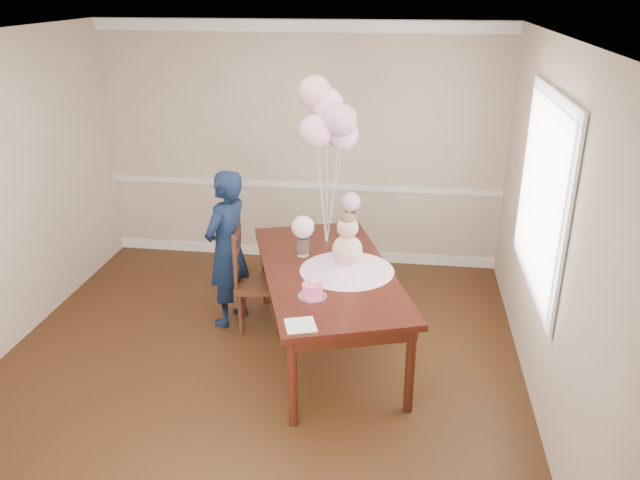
# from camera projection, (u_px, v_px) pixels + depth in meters

# --- Properties ---
(floor) EXTENTS (4.50, 5.00, 0.00)m
(floor) POSITION_uv_depth(u_px,v_px,m) (252.00, 378.00, 5.19)
(floor) COLOR black
(floor) RESTS_ON ground
(ceiling) EXTENTS (4.50, 5.00, 0.02)m
(ceiling) POSITION_uv_depth(u_px,v_px,m) (235.00, 39.00, 4.16)
(ceiling) COLOR white
(ceiling) RESTS_ON wall_back
(wall_back) EXTENTS (4.50, 0.02, 2.70)m
(wall_back) POSITION_uv_depth(u_px,v_px,m) (300.00, 147.00, 6.96)
(wall_back) COLOR tan
(wall_back) RESTS_ON floor
(wall_front) EXTENTS (4.50, 0.02, 2.70)m
(wall_front) POSITION_uv_depth(u_px,v_px,m) (82.00, 462.00, 2.39)
(wall_front) COLOR tan
(wall_front) RESTS_ON floor
(wall_right) EXTENTS (0.02, 5.00, 2.70)m
(wall_right) POSITION_uv_depth(u_px,v_px,m) (555.00, 243.00, 4.39)
(wall_right) COLOR tan
(wall_right) RESTS_ON floor
(chair_rail_trim) EXTENTS (4.50, 0.02, 0.07)m
(chair_rail_trim) POSITION_uv_depth(u_px,v_px,m) (301.00, 185.00, 7.13)
(chair_rail_trim) COLOR silver
(chair_rail_trim) RESTS_ON wall_back
(crown_molding) EXTENTS (4.50, 0.02, 0.12)m
(crown_molding) POSITION_uv_depth(u_px,v_px,m) (299.00, 26.00, 6.46)
(crown_molding) COLOR white
(crown_molding) RESTS_ON wall_back
(baseboard_trim) EXTENTS (4.50, 0.02, 0.12)m
(baseboard_trim) POSITION_uv_depth(u_px,v_px,m) (301.00, 253.00, 7.45)
(baseboard_trim) COLOR white
(baseboard_trim) RESTS_ON floor
(window_frame) EXTENTS (0.02, 1.66, 1.56)m
(window_frame) POSITION_uv_depth(u_px,v_px,m) (543.00, 194.00, 4.77)
(window_frame) COLOR white
(window_frame) RESTS_ON wall_right
(window_blinds) EXTENTS (0.01, 1.50, 1.40)m
(window_blinds) POSITION_uv_depth(u_px,v_px,m) (540.00, 194.00, 4.78)
(window_blinds) COLOR silver
(window_blinds) RESTS_ON wall_right
(dining_table_top) EXTENTS (1.67, 2.34, 0.05)m
(dining_table_top) POSITION_uv_depth(u_px,v_px,m) (327.00, 272.00, 5.32)
(dining_table_top) COLOR black
(dining_table_top) RESTS_ON table_leg_fl
(table_apron) EXTENTS (1.53, 2.20, 0.11)m
(table_apron) POSITION_uv_depth(u_px,v_px,m) (327.00, 280.00, 5.35)
(table_apron) COLOR black
(table_apron) RESTS_ON table_leg_fl
(table_leg_fl) EXTENTS (0.09, 0.09, 0.74)m
(table_leg_fl) POSITION_uv_depth(u_px,v_px,m) (293.00, 383.00, 4.51)
(table_leg_fl) COLOR black
(table_leg_fl) RESTS_ON floor
(table_leg_fr) EXTENTS (0.09, 0.09, 0.74)m
(table_leg_fr) POSITION_uv_depth(u_px,v_px,m) (410.00, 370.00, 4.66)
(table_leg_fr) COLOR black
(table_leg_fr) RESTS_ON floor
(table_leg_bl) EXTENTS (0.09, 0.09, 0.74)m
(table_leg_bl) POSITION_uv_depth(u_px,v_px,m) (266.00, 270.00, 6.28)
(table_leg_bl) COLOR black
(table_leg_bl) RESTS_ON floor
(table_leg_br) EXTENTS (0.09, 0.09, 0.74)m
(table_leg_br) POSITION_uv_depth(u_px,v_px,m) (351.00, 263.00, 6.42)
(table_leg_br) COLOR black
(table_leg_br) RESTS_ON floor
(baby_skirt) EXTENTS (1.01, 1.01, 0.11)m
(baby_skirt) POSITION_uv_depth(u_px,v_px,m) (347.00, 265.00, 5.26)
(baby_skirt) COLOR #FFBBE7
(baby_skirt) RESTS_ON dining_table_top
(baby_torso) EXTENTS (0.25, 0.25, 0.25)m
(baby_torso) POSITION_uv_depth(u_px,v_px,m) (347.00, 250.00, 5.21)
(baby_torso) COLOR pink
(baby_torso) RESTS_ON baby_skirt
(baby_head) EXTENTS (0.18, 0.18, 0.18)m
(baby_head) POSITION_uv_depth(u_px,v_px,m) (348.00, 227.00, 5.13)
(baby_head) COLOR #CEAD8D
(baby_head) RESTS_ON baby_torso
(baby_hair) EXTENTS (0.13, 0.13, 0.13)m
(baby_hair) POSITION_uv_depth(u_px,v_px,m) (348.00, 220.00, 5.11)
(baby_hair) COLOR brown
(baby_hair) RESTS_ON baby_head
(cake_platter) EXTENTS (0.29, 0.29, 0.01)m
(cake_platter) POSITION_uv_depth(u_px,v_px,m) (312.00, 296.00, 4.84)
(cake_platter) COLOR silver
(cake_platter) RESTS_ON dining_table_top
(birthday_cake) EXTENTS (0.20, 0.20, 0.11)m
(birthday_cake) POSITION_uv_depth(u_px,v_px,m) (312.00, 290.00, 4.82)
(birthday_cake) COLOR #FF508A
(birthday_cake) RESTS_ON cake_platter
(cake_flower_a) EXTENTS (0.03, 0.03, 0.03)m
(cake_flower_a) POSITION_uv_depth(u_px,v_px,m) (312.00, 282.00, 4.79)
(cake_flower_a) COLOR white
(cake_flower_a) RESTS_ON birthday_cake
(cake_flower_b) EXTENTS (0.03, 0.03, 0.03)m
(cake_flower_b) POSITION_uv_depth(u_px,v_px,m) (316.00, 280.00, 4.81)
(cake_flower_b) COLOR white
(cake_flower_b) RESTS_ON birthday_cake
(rose_vase_near) EXTENTS (0.13, 0.13, 0.17)m
(rose_vase_near) POSITION_uv_depth(u_px,v_px,m) (303.00, 247.00, 5.53)
(rose_vase_near) COLOR silver
(rose_vase_near) RESTS_ON dining_table_top
(roses_near) EXTENTS (0.20, 0.20, 0.20)m
(roses_near) POSITION_uv_depth(u_px,v_px,m) (303.00, 227.00, 5.46)
(roses_near) COLOR #F5CDD6
(roses_near) RESTS_ON rose_vase_near
(rose_vase_far) EXTENTS (0.13, 0.13, 0.17)m
(rose_vase_far) POSITION_uv_depth(u_px,v_px,m) (350.00, 220.00, 6.15)
(rose_vase_far) COLOR white
(rose_vase_far) RESTS_ON dining_table_top
(roses_far) EXTENTS (0.20, 0.20, 0.20)m
(roses_far) POSITION_uv_depth(u_px,v_px,m) (350.00, 202.00, 6.08)
(roses_far) COLOR silver
(roses_far) RESTS_ON rose_vase_far
(napkin) EXTENTS (0.27, 0.27, 0.01)m
(napkin) POSITION_uv_depth(u_px,v_px,m) (300.00, 325.00, 4.43)
(napkin) COLOR white
(napkin) RESTS_ON dining_table_top
(balloon_weight) EXTENTS (0.05, 0.05, 0.02)m
(balloon_weight) POSITION_uv_depth(u_px,v_px,m) (327.00, 241.00, 5.85)
(balloon_weight) COLOR #B9B9BD
(balloon_weight) RESTS_ON dining_table_top
(balloon_a) EXTENTS (0.30, 0.30, 0.30)m
(balloon_a) POSITION_uv_depth(u_px,v_px,m) (315.00, 132.00, 5.43)
(balloon_a) COLOR #FBB2CE
(balloon_a) RESTS_ON balloon_ribbon_a
(balloon_b) EXTENTS (0.30, 0.30, 0.30)m
(balloon_b) POSITION_uv_depth(u_px,v_px,m) (340.00, 120.00, 5.38)
(balloon_b) COLOR #D798AF
(balloon_b) RESTS_ON balloon_ribbon_b
(balloon_c) EXTENTS (0.30, 0.30, 0.30)m
(balloon_c) POSITION_uv_depth(u_px,v_px,m) (327.00, 104.00, 5.46)
(balloon_c) COLOR #FFB4DA
(balloon_c) RESTS_ON balloon_ribbon_c
(balloon_d) EXTENTS (0.30, 0.30, 0.30)m
(balloon_d) POSITION_uv_depth(u_px,v_px,m) (315.00, 92.00, 5.43)
(balloon_d) COLOR #E7A3B3
(balloon_d) RESTS_ON balloon_ribbon_d
(balloon_e) EXTENTS (0.30, 0.30, 0.30)m
(balloon_e) POSITION_uv_depth(u_px,v_px,m) (343.00, 134.00, 5.57)
(balloon_e) COLOR #FFB4D5
(balloon_e) RESTS_ON balloon_ribbon_e
(balloon_ribbon_a) EXTENTS (0.09, 0.03, 0.88)m
(balloon_ribbon_a) POSITION_uv_depth(u_px,v_px,m) (321.00, 197.00, 5.67)
(balloon_ribbon_a) COLOR white
(balloon_ribbon_a) RESTS_ON balloon_weight
(balloon_ribbon_b) EXTENTS (0.12, 0.02, 0.99)m
(balloon_ribbon_b) POSITION_uv_depth(u_px,v_px,m) (333.00, 191.00, 5.64)
(balloon_ribbon_b) COLOR white
(balloon_ribbon_b) RESTS_ON balloon_weight
(balloon_ribbon_c) EXTENTS (0.02, 0.10, 1.09)m
(balloon_ribbon_c) POSITION_uv_depth(u_px,v_px,m) (327.00, 184.00, 5.69)
(balloon_ribbon_c) COLOR white
(balloon_ribbon_c) RESTS_ON balloon_weight
(balloon_ribbon_d) EXTENTS (0.12, 0.08, 1.20)m
(balloon_ribbon_d) POSITION_uv_depth(u_px,v_px,m) (321.00, 178.00, 5.67)
(balloon_ribbon_d) COLOR white
(balloon_ribbon_d) RESTS_ON balloon_weight
(balloon_ribbon_e) EXTENTS (0.12, 0.12, 0.82)m
(balloon_ribbon_e) POSITION_uv_depth(u_px,v_px,m) (334.00, 197.00, 5.74)
(balloon_ribbon_e) COLOR silver
(balloon_ribbon_e) RESTS_ON balloon_weight
(dining_chair_seat) EXTENTS (0.50, 0.50, 0.05)m
(dining_chair_seat) POSITION_uv_depth(u_px,v_px,m) (260.00, 284.00, 5.83)
(dining_chair_seat) COLOR #3A1D0F
(dining_chair_seat) RESTS_ON chair_leg_fl
(chair_leg_fl) EXTENTS (0.05, 0.05, 0.42)m
(chair_leg_fl) POSITION_uv_depth(u_px,v_px,m) (240.00, 315.00, 5.75)
(chair_leg_fl) COLOR #3E1D11
(chair_leg_fl) RESTS_ON floor
(chair_leg_fr) EXTENTS (0.05, 0.05, 0.42)m
(chair_leg_fr) POSITION_uv_depth(u_px,v_px,m) (279.00, 314.00, 5.75)
(chair_leg_fr) COLOR #39150F
(chair_leg_fr) RESTS_ON floor
(chair_leg_bl) EXTENTS (0.05, 0.05, 0.42)m
(chair_leg_bl) POSITION_uv_depth(u_px,v_px,m) (244.00, 297.00, 6.07)
(chair_leg_bl) COLOR #34120E
(chair_leg_bl) RESTS_ON floor
(chair_leg_br) EXTENTS (0.05, 0.05, 0.42)m
(chair_leg_br) POSITION_uv_depth(u_px,v_px,m) (280.00, 297.00, 6.08)
(chair_leg_br) COLOR #3B1810
(chair_leg_br) RESTS_ON floor
(chair_back_post_l) EXTENTS (0.05, 0.05, 0.55)m
(chair_back_post_l) POSITION_uv_depth(u_px,v_px,m) (235.00, 264.00, 5.55)
(chair_back_post_l) COLOR #3D1F10
(chair_back_post_l) RESTS_ON dining_chair_seat
(chair_back_post_r) EXTENTS (0.05, 0.05, 0.55)m
(chair_back_post_r) POSITION_uv_depth(u_px,v_px,m) (239.00, 248.00, 5.88)
(chair_back_post_r) COLOR #36160E
(chair_back_post_r) RESTS_ON dining_chair_seat
(chair_slat_low) EXTENTS (0.09, 0.39, 0.05)m
(chair_slat_low) POSITION_uv_depth(u_px,v_px,m) (238.00, 268.00, 5.76)
(chair_slat_low) COLOR #371E0F
(chair_slat_low) RESTS_ON dining_chair_seat
(chair_slat_mid) EXTENTS (0.09, 0.39, 0.05)m
(chair_slat_mid) POSITION_uv_depth(u_px,v_px,m) (237.00, 252.00, 5.70)
(chair_slat_mid) COLOR #371D0F
(chair_slat_mid) RESTS_ON dining_chair_seat
(chair_slat_top) EXTENTS (0.09, 0.39, 0.05)m
(chair_slat_top) POSITION_uv_depth(u_px,v_px,m) (236.00, 236.00, 5.64)
(chair_slat_top) COLOR #34180E
(chair_slat_top) RESTS_ON dining_chair_seat
(woman) EXTENTS (0.55, 0.65, 1.51)m
(woman) POSITION_uv_depth(u_px,v_px,m) (227.00, 249.00, 5.80)
(woman) COLOR #0D1932
(woman) RESTS_ON floor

